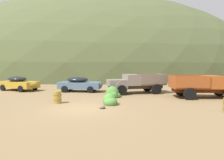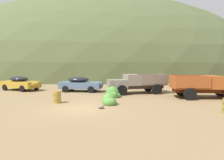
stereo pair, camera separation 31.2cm
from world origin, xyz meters
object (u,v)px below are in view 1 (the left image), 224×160
truck_primer_gray (133,83)px  truck_oxide_orange (210,86)px  car_mustard (20,83)px  car_chalk_blue (81,84)px  oil_drum_by_truck (57,97)px

truck_primer_gray → truck_oxide_orange: bearing=144.1°
truck_oxide_orange → car_mustard: bearing=167.2°
car_chalk_blue → truck_primer_gray: 5.50m
truck_primer_gray → oil_drum_by_truck: size_ratio=6.81×
truck_oxide_orange → oil_drum_by_truck: size_ratio=6.58×
truck_primer_gray → oil_drum_by_truck: 7.85m
truck_oxide_orange → oil_drum_by_truck: (-11.99, -3.57, -0.57)m
car_chalk_blue → oil_drum_by_truck: size_ratio=5.30×
truck_primer_gray → oil_drum_by_truck: (-5.51, -5.56, -0.59)m
truck_primer_gray → oil_drum_by_truck: bearing=26.4°
car_chalk_blue → truck_primer_gray: bearing=-6.6°
car_chalk_blue → truck_primer_gray: (5.44, -0.81, 0.21)m
car_chalk_blue → truck_primer_gray: size_ratio=0.78×
car_mustard → truck_primer_gray: (12.45, -1.02, 0.21)m
car_chalk_blue → oil_drum_by_truck: (-0.07, -6.37, -0.37)m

